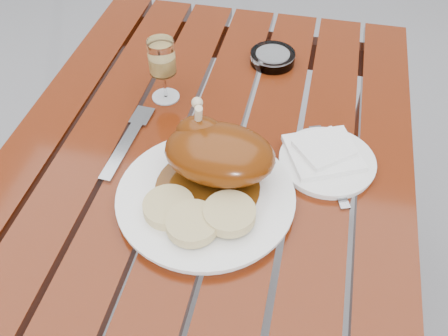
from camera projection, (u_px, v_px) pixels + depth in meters
The scene contains 10 objects.
table at pixel (206, 271), 1.23m from camera, with size 0.80×1.20×0.75m, color maroon.
dinner_plate at pixel (206, 198), 0.89m from camera, with size 0.32×0.32×0.02m, color white.
roast_duck at pixel (216, 153), 0.88m from camera, with size 0.21×0.19×0.14m.
bread_dumplings at pixel (197, 215), 0.83m from camera, with size 0.19×0.12×0.03m.
wine_glass at pixel (163, 71), 1.05m from camera, with size 0.06×0.06×0.14m, color #DFBA65.
side_plate at pixel (327, 162), 0.95m from camera, with size 0.18×0.18×0.01m, color white.
napkin at pixel (323, 153), 0.95m from camera, with size 0.13×0.12×0.01m, color white.
ashtray at pixel (273, 58), 1.18m from camera, with size 0.11×0.11×0.03m, color #B2B7BC.
fork at pixel (125, 145), 0.99m from camera, with size 0.02×0.20×0.01m, color gray.
knife at pixel (331, 171), 0.94m from camera, with size 0.02×0.19×0.01m, color gray.
Camera 1 is at (0.19, -0.64, 1.44)m, focal length 40.00 mm.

